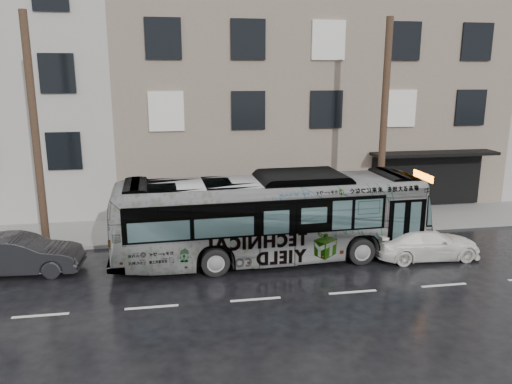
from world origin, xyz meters
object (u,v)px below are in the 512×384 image
(sign_post, at_px, (402,202))
(white_sedan, at_px, (425,243))
(dark_sedan, at_px, (20,255))
(utility_pole_front, at_px, (384,128))
(utility_pole_rear, at_px, (35,134))
(bus, at_px, (271,217))

(sign_post, relative_size, white_sedan, 0.58)
(dark_sedan, bearing_deg, utility_pole_front, -77.92)
(utility_pole_rear, xyz_separation_m, dark_sedan, (-0.33, -2.34, -3.96))
(sign_post, xyz_separation_m, bus, (-6.43, -2.44, 0.30))
(bus, height_order, white_sedan, bus)
(bus, height_order, dark_sedan, bus)
(bus, relative_size, white_sedan, 2.86)
(utility_pole_front, xyz_separation_m, white_sedan, (0.51, -3.32, -4.05))
(bus, xyz_separation_m, dark_sedan, (-9.00, 0.10, -0.96))
(utility_pole_front, relative_size, sign_post, 3.75)
(utility_pole_front, height_order, utility_pole_rear, same)
(sign_post, height_order, white_sedan, sign_post)
(utility_pole_front, xyz_separation_m, utility_pole_rear, (-14.00, 0.00, 0.00))
(sign_post, distance_m, white_sedan, 3.45)
(white_sedan, bearing_deg, bus, 82.47)
(sign_post, xyz_separation_m, dark_sedan, (-15.43, -2.34, -0.66))
(white_sedan, xyz_separation_m, dark_sedan, (-14.83, 0.98, 0.09))
(utility_pole_front, relative_size, white_sedan, 2.18)
(dark_sedan, bearing_deg, utility_pole_rear, -5.19)
(white_sedan, bearing_deg, utility_pole_rear, 78.15)
(utility_pole_rear, distance_m, dark_sedan, 4.61)
(sign_post, bearing_deg, white_sedan, -100.17)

